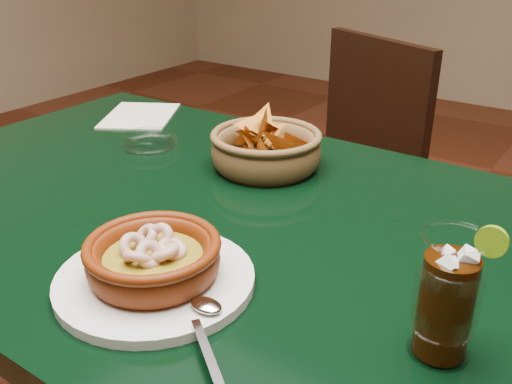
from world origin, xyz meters
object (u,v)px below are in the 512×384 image
Objects in this scene: dining_table at (196,252)px; chip_basket at (266,149)px; dining_chair at (337,186)px; shrimp_plate at (154,263)px; cola_drink at (447,298)px.

dining_table is 0.23m from chip_basket.
dining_chair is (-0.08, 0.70, -0.16)m from dining_table.
chip_basket is (0.10, -0.52, 0.30)m from dining_chair.
dining_chair reaches higher than dining_table.
shrimp_plate is 1.34× the size of chip_basket.
dining_chair is at bearing 96.90° from dining_table.
chip_basket is (0.02, 0.18, 0.14)m from dining_table.
dining_chair is 0.61m from chip_basket.
shrimp_plate is 1.97× the size of cola_drink.
dining_chair is 1.05m from cola_drink.
chip_basket is at bearing 104.31° from shrimp_plate.
chip_basket reaches higher than shrimp_plate.
dining_chair is 2.81× the size of shrimp_plate.
dining_table is 0.50m from cola_drink.
cola_drink reaches higher than chip_basket.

